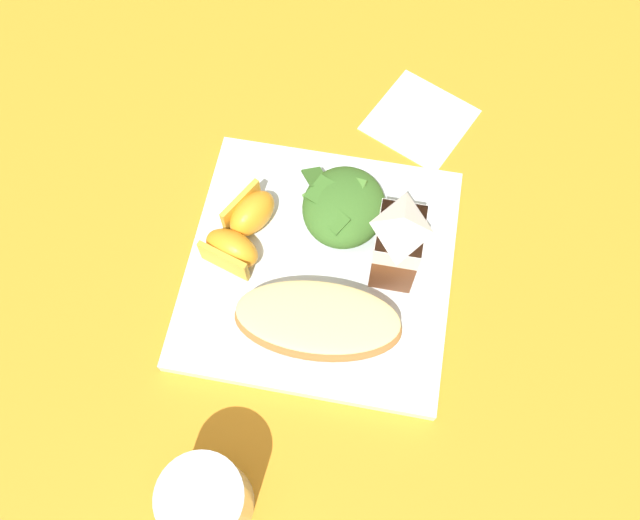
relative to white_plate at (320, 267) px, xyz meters
The scene contains 9 objects.
ground 0.01m from the white_plate, ahead, with size 3.00×3.00×0.00m, color orange.
white_plate is the anchor object (origin of this frame).
cheesy_pizza_bread 0.08m from the white_plate, ahead, with size 0.09×0.17×0.04m.
green_salad_pile 0.07m from the white_plate, 166.89° to the left, with size 0.10×0.10×0.04m.
milk_carton 0.10m from the white_plate, 98.45° to the left, with size 0.06×0.05×0.11m.
orange_wedge_front 0.09m from the white_plate, 114.35° to the right, with size 0.07×0.06×0.04m.
orange_wedge_middle 0.10m from the white_plate, 83.99° to the right, with size 0.05×0.07×0.04m.
paper_napkin 0.23m from the white_plate, 158.81° to the left, with size 0.11×0.11×0.00m, color white.
drinking_clear_cup 0.26m from the white_plate, 12.08° to the right, with size 0.07×0.07×0.09m, color silver.
Camera 1 is at (0.27, 0.05, 0.64)m, focal length 35.91 mm.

